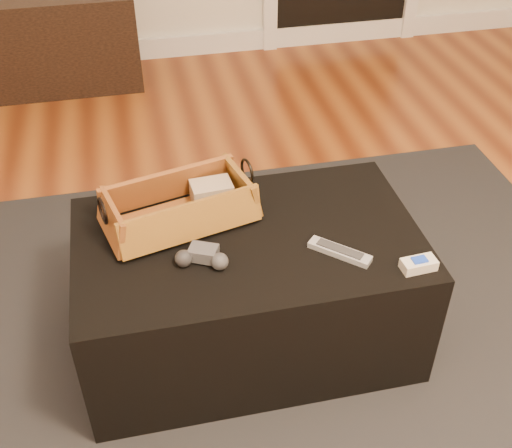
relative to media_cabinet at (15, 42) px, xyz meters
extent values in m
cube|color=white|center=(0.60, 0.22, -0.19)|extent=(5.00, 0.04, 0.12)
cube|color=black|center=(0.00, 0.00, 0.00)|extent=(1.29, 0.45, 0.51)
cube|color=black|center=(0.84, -2.12, -0.25)|extent=(2.60, 2.00, 0.01)
cube|color=black|center=(0.84, -2.07, -0.03)|extent=(1.00, 0.60, 0.42)
cube|color=black|center=(0.64, -1.98, 0.21)|extent=(0.24, 0.13, 0.02)
cube|color=#C6AC89|center=(0.76, -1.90, 0.23)|extent=(0.13, 0.09, 0.07)
cube|color=#975522|center=(0.66, -1.96, 0.19)|extent=(0.42, 0.27, 0.02)
cube|color=#A65C25|center=(0.63, -1.87, 0.25)|extent=(0.42, 0.14, 0.11)
cube|color=#AA6E26|center=(0.68, -2.06, 0.25)|extent=(0.42, 0.14, 0.11)
cube|color=#946121|center=(0.85, -1.91, 0.25)|extent=(0.09, 0.21, 0.11)
cube|color=#9C5423|center=(0.46, -2.01, 0.25)|extent=(0.09, 0.21, 0.11)
torus|color=black|center=(0.87, -1.91, 0.29)|extent=(0.03, 0.08, 0.08)
torus|color=black|center=(0.44, -2.02, 0.29)|extent=(0.03, 0.08, 0.08)
cube|color=#3F3F42|center=(0.70, -2.14, 0.20)|extent=(0.09, 0.08, 0.04)
sphere|color=#232325|center=(0.64, -2.15, 0.20)|extent=(0.06, 0.06, 0.05)
sphere|color=#323134|center=(0.74, -2.19, 0.20)|extent=(0.06, 0.06, 0.05)
cube|color=#A4A7AC|center=(1.07, -2.20, 0.19)|extent=(0.16, 0.15, 0.02)
cube|color=#2A2A2D|center=(1.07, -2.20, 0.20)|extent=(0.12, 0.11, 0.00)
cube|color=beige|center=(1.26, -2.30, 0.19)|extent=(0.10, 0.05, 0.03)
cube|color=blue|center=(1.26, -2.30, 0.21)|extent=(0.04, 0.03, 0.01)
camera|label=1|loc=(0.55, -3.47, 1.35)|focal=45.00mm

